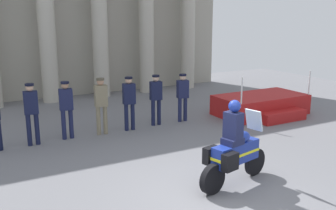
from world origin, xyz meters
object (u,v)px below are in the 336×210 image
reviewing_stand (262,105)px  officer_in_row_4 (129,99)px  motorcycle_with_rider (234,150)px  officer_in_row_1 (31,109)px  officer_in_row_3 (101,102)px  officer_in_row_5 (156,96)px  officer_in_row_6 (183,94)px  officer_in_row_2 (66,105)px

reviewing_stand → officer_in_row_4: 5.13m
officer_in_row_4 → motorcycle_with_rider: size_ratio=0.84×
reviewing_stand → officer_in_row_1: (-8.01, 0.51, 0.70)m
officer_in_row_3 → officer_in_row_4: 0.92m
officer_in_row_5 → reviewing_stand: bearing=177.0°
officer_in_row_5 → officer_in_row_6: officer_in_row_5 is taller
officer_in_row_2 → officer_in_row_3: size_ratio=0.98×
officer_in_row_2 → officer_in_row_4: 1.96m
officer_in_row_1 → officer_in_row_4: officer_in_row_1 is taller
reviewing_stand → officer_in_row_1: officer_in_row_1 is taller
officer_in_row_6 → officer_in_row_2: bearing=6.5°
officer_in_row_6 → officer_in_row_4: bearing=9.0°
officer_in_row_1 → officer_in_row_6: bearing=-172.3°
officer_in_row_3 → officer_in_row_4: size_ratio=1.02×
officer_in_row_4 → officer_in_row_6: bearing=-171.0°
reviewing_stand → motorcycle_with_rider: 6.37m
officer_in_row_2 → reviewing_stand: bearing=-178.8°
officer_in_row_6 → motorcycle_with_rider: motorcycle_with_rider is taller
officer_in_row_1 → officer_in_row_2: (1.00, 0.11, -0.03)m
reviewing_stand → officer_in_row_1: bearing=176.4°
officer_in_row_3 → officer_in_row_5: bearing=-170.1°
motorcycle_with_rider → officer_in_row_2: bearing=102.5°
reviewing_stand → officer_in_row_3: (-5.97, 0.53, 0.69)m
officer_in_row_1 → motorcycle_with_rider: size_ratio=0.86×
officer_in_row_1 → officer_in_row_3: officer_in_row_1 is taller
reviewing_stand → officer_in_row_6: 3.16m
motorcycle_with_rider → officer_in_row_5: bearing=69.7°
officer_in_row_3 → officer_in_row_6: bearing=-171.8°
officer_in_row_2 → officer_in_row_5: officer_in_row_2 is taller
officer_in_row_3 → officer_in_row_5: officer_in_row_3 is taller
officer_in_row_1 → officer_in_row_4: bearing=-173.2°
officer_in_row_1 → officer_in_row_5: officer_in_row_1 is taller
officer_in_row_1 → officer_in_row_2: size_ratio=1.03×
officer_in_row_2 → motorcycle_with_rider: (2.32, -4.90, -0.23)m
officer_in_row_1 → officer_in_row_6: size_ratio=1.07×
officer_in_row_4 → reviewing_stand: bearing=-179.8°
officer_in_row_2 → officer_in_row_3: (1.04, -0.08, 0.02)m
officer_in_row_3 → officer_in_row_2: bearing=1.6°
officer_in_row_1 → motorcycle_with_rider: motorcycle_with_rider is taller
officer_in_row_4 → officer_in_row_6: (2.02, 0.10, -0.04)m
officer_in_row_5 → officer_in_row_1: bearing=8.4°
reviewing_stand → officer_in_row_4: size_ratio=1.92×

